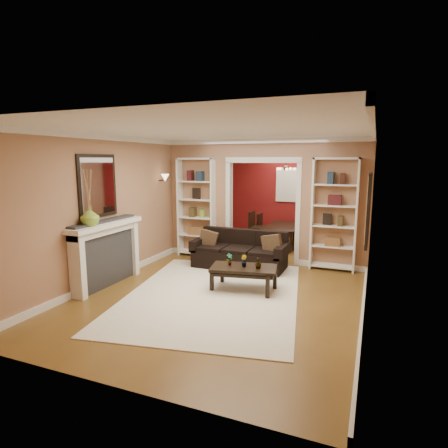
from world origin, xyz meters
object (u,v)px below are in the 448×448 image
at_px(bookshelf_left, 197,208).
at_px(dining_table, 284,236).
at_px(sofa, 240,250).
at_px(bookshelf_right, 334,215).
at_px(fireplace, 108,254).
at_px(coffee_table, 244,278).

bearing_deg(bookshelf_left, dining_table, 47.37).
distance_m(sofa, bookshelf_left, 1.60).
xyz_separation_m(sofa, bookshelf_right, (1.82, 0.58, 0.76)).
height_order(bookshelf_right, dining_table, bookshelf_right).
bearing_deg(fireplace, bookshelf_right, 34.80).
distance_m(fireplace, dining_table, 4.90).
bearing_deg(coffee_table, dining_table, 80.96).
height_order(fireplace, dining_table, fireplace).
bearing_deg(bookshelf_left, coffee_table, -45.80).
bearing_deg(dining_table, sofa, 170.51).
bearing_deg(sofa, bookshelf_right, 17.65).
relative_size(coffee_table, fireplace, 0.66).
bearing_deg(bookshelf_right, bookshelf_left, 180.00).
distance_m(bookshelf_left, bookshelf_right, 3.10).
relative_size(bookshelf_right, fireplace, 1.35).
bearing_deg(coffee_table, bookshelf_right, 44.18).
bearing_deg(coffee_table, fireplace, -175.19).
xyz_separation_m(sofa, fireplace, (-1.82, -1.95, 0.19)).
bearing_deg(dining_table, bookshelf_right, -142.05).
relative_size(sofa, bookshelf_right, 0.86).
bearing_deg(fireplace, sofa, 47.03).
xyz_separation_m(coffee_table, bookshelf_left, (-1.81, 1.86, 0.94)).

